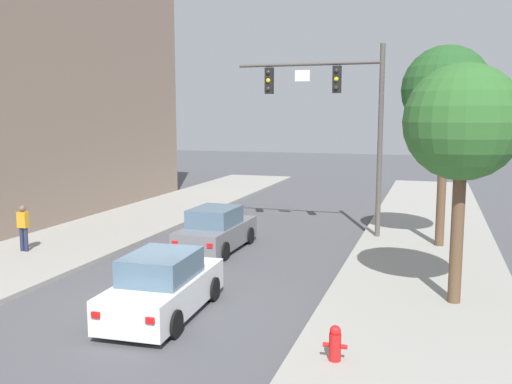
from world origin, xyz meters
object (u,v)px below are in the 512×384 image
(pedestrian_sidewalk_left_walker, at_px, (23,226))
(street_tree_nearest, at_px, (463,124))
(fire_hydrant, at_px, (335,343))
(traffic_signal_mast, at_px, (339,106))
(car_lead_grey, at_px, (216,231))
(car_following_white, at_px, (163,287))
(street_tree_second, at_px, (446,91))

(pedestrian_sidewalk_left_walker, relative_size, street_tree_nearest, 0.27)
(pedestrian_sidewalk_left_walker, xyz_separation_m, fire_hydrant, (12.02, -5.48, -0.56))
(traffic_signal_mast, height_order, pedestrian_sidewalk_left_walker, traffic_signal_mast)
(car_lead_grey, distance_m, fire_hydrant, 10.12)
(car_lead_grey, bearing_deg, car_following_white, -79.18)
(traffic_signal_mast, height_order, street_tree_second, traffic_signal_mast)
(fire_hydrant, height_order, street_tree_second, street_tree_second)
(traffic_signal_mast, relative_size, street_tree_nearest, 1.24)
(street_tree_nearest, height_order, street_tree_second, street_tree_second)
(car_lead_grey, relative_size, fire_hydrant, 5.92)
(car_lead_grey, relative_size, pedestrian_sidewalk_left_walker, 2.60)
(car_lead_grey, xyz_separation_m, street_tree_nearest, (8.15, -3.90, 4.00))
(car_lead_grey, bearing_deg, street_tree_second, 18.57)
(fire_hydrant, distance_m, street_tree_second, 12.28)
(traffic_signal_mast, relative_size, car_lead_grey, 1.76)
(car_following_white, relative_size, street_tree_second, 0.59)
(car_following_white, height_order, fire_hydrant, car_following_white)
(pedestrian_sidewalk_left_walker, xyz_separation_m, street_tree_nearest, (14.35, -1.10, 3.66))
(pedestrian_sidewalk_left_walker, height_order, fire_hydrant, pedestrian_sidewalk_left_walker)
(traffic_signal_mast, relative_size, street_tree_second, 1.03)
(traffic_signal_mast, distance_m, street_tree_second, 4.11)
(pedestrian_sidewalk_left_walker, distance_m, street_tree_nearest, 14.85)
(pedestrian_sidewalk_left_walker, bearing_deg, street_tree_second, 21.15)
(pedestrian_sidewalk_left_walker, relative_size, fire_hydrant, 2.28)
(fire_hydrant, bearing_deg, pedestrian_sidewalk_left_walker, 155.49)
(pedestrian_sidewalk_left_walker, bearing_deg, traffic_signal_mast, 32.30)
(street_tree_nearest, distance_m, street_tree_second, 6.62)
(car_following_white, relative_size, street_tree_nearest, 0.71)
(pedestrian_sidewalk_left_walker, xyz_separation_m, street_tree_second, (14.02, 5.42, 4.72))
(car_lead_grey, relative_size, car_following_white, 0.99)
(traffic_signal_mast, relative_size, pedestrian_sidewalk_left_walker, 4.57)
(traffic_signal_mast, bearing_deg, fire_hydrant, -80.51)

